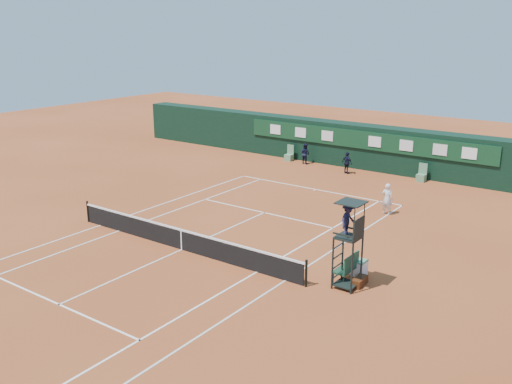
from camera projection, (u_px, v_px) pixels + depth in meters
ground at (182, 250)px, 25.31m from camera, size 90.00×90.00×0.00m
court_lines at (182, 249)px, 25.31m from camera, size 11.05×23.85×0.01m
tennis_net at (181, 239)px, 25.17m from camera, size 12.90×0.10×1.10m
back_wall at (366, 146)px, 39.49m from camera, size 40.00×1.65×3.00m
linesman_chair_left at (289, 156)px, 41.93m from camera, size 0.55×0.50×1.15m
linesman_chair_right at (421, 176)px, 36.32m from camera, size 0.55×0.50×1.15m
umpire_chair at (349, 227)px, 20.97m from camera, size 0.96×0.95×3.42m
player_bench at (348, 266)px, 22.10m from camera, size 0.56×1.20×1.10m
tennis_bag at (360, 281)px, 21.80m from camera, size 0.39×0.85×0.31m
cooler at (359, 268)px, 22.64m from camera, size 0.57×0.57×0.65m
tennis_ball at (339, 205)px, 31.50m from camera, size 0.07×0.07×0.07m
player at (387, 199)px, 29.83m from camera, size 0.62×0.41×1.68m
ball_kid_left at (305, 154)px, 40.85m from camera, size 0.82×0.70×1.47m
ball_kid_right at (347, 163)px, 38.09m from camera, size 0.93×0.61×1.47m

